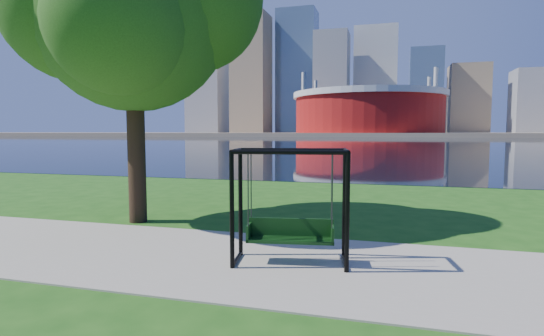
% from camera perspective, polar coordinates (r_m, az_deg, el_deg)
% --- Properties ---
extents(ground, '(900.00, 900.00, 0.00)m').
position_cam_1_polar(ground, '(8.46, -0.89, -11.61)').
color(ground, '#1E5114').
rests_on(ground, ground).
extents(path, '(120.00, 4.00, 0.03)m').
position_cam_1_polar(path, '(8.00, -1.93, -12.48)').
color(path, '#9E937F').
rests_on(path, ground).
extents(river, '(900.00, 180.00, 0.02)m').
position_cam_1_polar(river, '(109.83, 14.44, 3.46)').
color(river, black).
rests_on(river, ground).
extents(far_bank, '(900.00, 228.00, 2.00)m').
position_cam_1_polar(far_bank, '(313.79, 15.25, 4.43)').
color(far_bank, '#937F60').
rests_on(far_bank, ground).
extents(stadium, '(83.00, 83.00, 32.00)m').
position_cam_1_polar(stadium, '(243.38, 12.82, 7.52)').
color(stadium, maroon).
rests_on(stadium, far_bank).
extents(skyline, '(392.00, 66.00, 96.50)m').
position_cam_1_polar(skyline, '(328.95, 14.65, 10.54)').
color(skyline, gray).
rests_on(skyline, far_bank).
extents(swing, '(2.17, 1.21, 2.10)m').
position_cam_1_polar(swing, '(7.68, 2.49, -5.52)').
color(swing, black).
rests_on(swing, ground).
extents(park_tree, '(6.49, 5.86, 8.06)m').
position_cam_1_polar(park_tree, '(12.28, -18.30, 19.73)').
color(park_tree, black).
rests_on(park_tree, ground).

